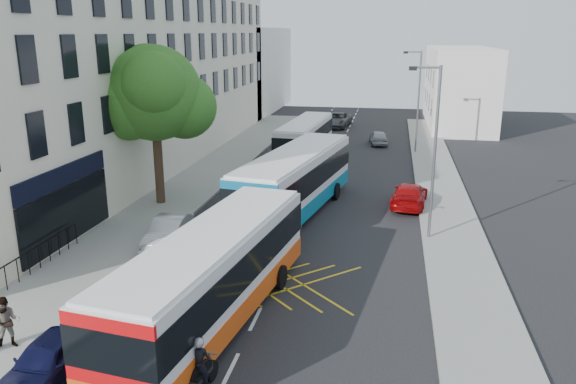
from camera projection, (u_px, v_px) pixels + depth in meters
The scene contains 20 objects.
ground at pixel (231, 368), 16.54m from camera, with size 120.00×120.00×0.00m, color black.
pavement_left at pixel (161, 203), 32.19m from camera, with size 5.00×70.00×0.15m, color gray.
pavement_right at pixel (449, 220), 29.38m from camera, with size 3.00×70.00×0.15m, color gray.
terrace_main at pixel (136, 72), 40.29m from camera, with size 8.30×45.00×13.50m.
terrace_far at pixel (245, 70), 69.61m from camera, with size 8.00×20.00×10.00m, color silver.
building_right at pixel (458, 87), 58.87m from camera, with size 6.00×18.00×8.00m, color silver.
street_tree at pixel (154, 94), 30.45m from camera, with size 6.30×5.70×8.80m.
lamp_near at pixel (433, 145), 25.52m from camera, with size 1.45×0.15×8.00m.
lamp_far at pixel (417, 96), 44.43m from camera, with size 1.45×0.15×8.00m.
railings at pixel (39, 255), 23.06m from camera, with size 0.08×5.60×1.14m, color black, non-canonical shape.
bus_near at pixel (213, 276), 18.77m from camera, with size 4.18×11.75×3.23m.
bus_mid at pixel (295, 181), 30.21m from camera, with size 4.85×12.44×3.41m.
bus_far at pixel (305, 138), 43.83m from camera, with size 3.17×10.54×2.92m.
motorbike at pixel (201, 368), 15.13m from camera, with size 0.65×1.97×1.75m.
parked_car_blue at pixel (49, 359), 15.84m from camera, with size 1.53×3.81×1.30m, color black.
parked_car_silver at pixel (168, 232), 25.90m from camera, with size 1.39×3.99×1.31m, color #B3B5BC.
red_hatchback at pixel (410, 195), 31.81m from camera, with size 1.83×4.50×1.31m, color #AB0709.
distant_car_grey at pixel (337, 120), 58.16m from camera, with size 2.45×5.31×1.47m, color #404448.
distant_car_silver at pixel (378, 137), 49.22m from camera, with size 1.46×3.62×1.23m, color #9A9CA1.
pedestrian_near at pixel (6, 323), 17.16m from camera, with size 0.81×0.63×1.68m, color gray.
Camera 1 is at (4.30, -13.92, 9.57)m, focal length 35.00 mm.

